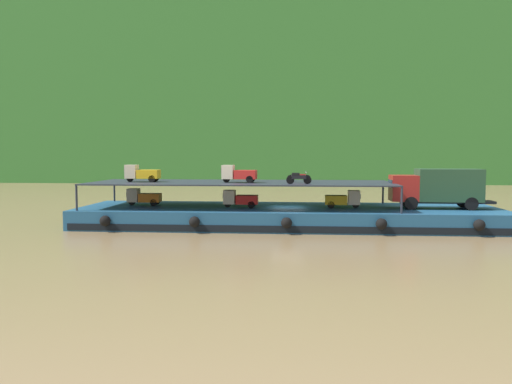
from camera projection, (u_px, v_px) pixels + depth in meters
ground_plane at (288, 226)px, 40.48m from camera, size 400.00×400.00×0.00m
hillside_far_bank at (294, 78)px, 110.65m from camera, size 147.96×32.47×40.07m
cargo_barge at (288, 216)px, 40.39m from camera, size 33.28×9.44×1.50m
covered_lorry at (438, 187)px, 39.07m from camera, size 7.89×2.41×3.10m
cargo_rack at (241, 183)px, 40.54m from camera, size 24.08×8.00×2.00m
mini_truck_lower_stern at (144, 197)px, 41.84m from camera, size 2.78×1.26×1.38m
mini_truck_lower_aft at (240, 199)px, 40.07m from camera, size 2.75×1.22×1.38m
mini_truck_lower_mid at (343, 199)px, 39.76m from camera, size 2.77×1.26×1.38m
mini_truck_upper_stern at (142, 173)px, 40.71m from camera, size 2.75×1.22×1.38m
mini_truck_upper_mid at (239, 174)px, 39.78m from camera, size 2.79×1.29×1.38m
motorcycle_upper_port at (299, 178)px, 37.74m from camera, size 1.90×0.55×0.87m
motorcycle_upper_centre at (299, 177)px, 40.12m from camera, size 1.90×0.55×0.87m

